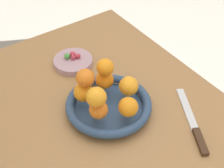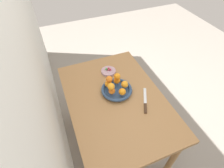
% 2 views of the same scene
% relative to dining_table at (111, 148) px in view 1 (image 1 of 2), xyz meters
% --- Properties ---
extents(dining_table, '(1.10, 0.76, 0.74)m').
position_rel_dining_table_xyz_m(dining_table, '(0.00, 0.00, 0.00)').
color(dining_table, '#9E7042').
rests_on(dining_table, ground_plane).
extents(fruit_bowl, '(0.26, 0.26, 0.04)m').
position_rel_dining_table_xyz_m(fruit_bowl, '(0.06, -0.04, 0.11)').
color(fruit_bowl, navy).
rests_on(fruit_bowl, dining_table).
extents(candy_dish, '(0.14, 0.14, 0.02)m').
position_rel_dining_table_xyz_m(candy_dish, '(0.32, -0.06, 0.10)').
color(candy_dish, '#B28C99').
rests_on(candy_dish, dining_table).
extents(orange_0, '(0.06, 0.06, 0.06)m').
position_rel_dining_table_xyz_m(orange_0, '(0.11, 0.02, 0.16)').
color(orange_0, orange).
rests_on(orange_0, fruit_bowl).
extents(orange_1, '(0.05, 0.05, 0.05)m').
position_rel_dining_table_xyz_m(orange_1, '(0.03, 0.02, 0.15)').
color(orange_1, orange).
rests_on(orange_1, fruit_bowl).
extents(orange_2, '(0.06, 0.06, 0.06)m').
position_rel_dining_table_xyz_m(orange_2, '(-0.01, -0.05, 0.16)').
color(orange_2, orange).
rests_on(orange_2, fruit_bowl).
extents(orange_3, '(0.06, 0.06, 0.06)m').
position_rel_dining_table_xyz_m(orange_3, '(0.06, -0.10, 0.16)').
color(orange_3, orange).
rests_on(orange_3, fruit_bowl).
extents(orange_4, '(0.06, 0.06, 0.06)m').
position_rel_dining_table_xyz_m(orange_4, '(0.12, -0.06, 0.16)').
color(orange_4, orange).
rests_on(orange_4, fruit_bowl).
extents(orange_5, '(0.05, 0.05, 0.05)m').
position_rel_dining_table_xyz_m(orange_5, '(0.12, -0.06, 0.21)').
color(orange_5, orange).
rests_on(orange_5, orange_4).
extents(orange_6, '(0.06, 0.06, 0.06)m').
position_rel_dining_table_xyz_m(orange_6, '(0.03, 0.03, 0.21)').
color(orange_6, orange).
rests_on(orange_6, orange_1).
extents(orange_7, '(0.05, 0.05, 0.05)m').
position_rel_dining_table_xyz_m(orange_7, '(0.11, 0.01, 0.21)').
color(orange_7, orange).
rests_on(orange_7, orange_0).
extents(candy_ball_0, '(0.02, 0.02, 0.02)m').
position_rel_dining_table_xyz_m(candy_ball_0, '(0.31, -0.08, 0.12)').
color(candy_ball_0, '#C6384C').
rests_on(candy_ball_0, candy_dish).
extents(candy_ball_1, '(0.02, 0.02, 0.02)m').
position_rel_dining_table_xyz_m(candy_ball_1, '(0.32, -0.06, 0.12)').
color(candy_ball_1, '#C6384C').
rests_on(candy_ball_1, candy_dish).
extents(candy_ball_2, '(0.02, 0.02, 0.02)m').
position_rel_dining_table_xyz_m(candy_ball_2, '(0.33, -0.04, 0.12)').
color(candy_ball_2, '#4C9947').
rests_on(candy_ball_2, candy_dish).
extents(candy_ball_3, '(0.02, 0.02, 0.02)m').
position_rel_dining_table_xyz_m(candy_ball_3, '(0.33, -0.07, 0.12)').
color(candy_ball_3, '#C6384C').
rests_on(candy_ball_3, candy_dish).
extents(knife, '(0.24, 0.14, 0.01)m').
position_rel_dining_table_xyz_m(knife, '(-0.13, -0.20, 0.09)').
color(knife, '#3F2819').
rests_on(knife, dining_table).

